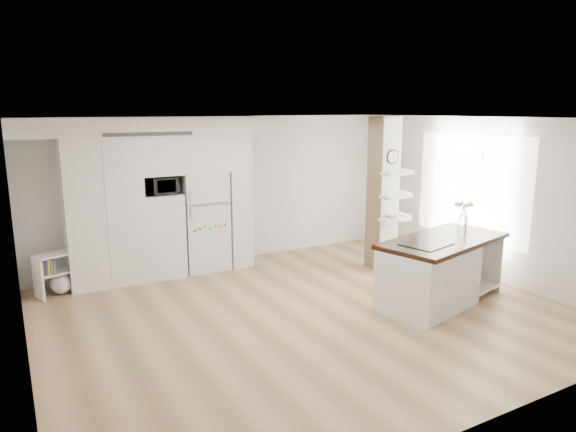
# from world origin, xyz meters

# --- Properties ---
(floor) EXTENTS (7.00, 6.00, 0.01)m
(floor) POSITION_xyz_m (0.00, 0.00, 0.00)
(floor) COLOR tan
(floor) RESTS_ON ground
(room) EXTENTS (7.04, 6.04, 2.72)m
(room) POSITION_xyz_m (0.00, 0.00, 1.86)
(room) COLOR white
(room) RESTS_ON ground
(cabinet_wall) EXTENTS (4.00, 0.71, 2.70)m
(cabinet_wall) POSITION_xyz_m (-1.45, 2.67, 1.51)
(cabinet_wall) COLOR white
(cabinet_wall) RESTS_ON floor
(refrigerator) EXTENTS (0.78, 0.69, 1.75)m
(refrigerator) POSITION_xyz_m (-0.53, 2.68, 0.88)
(refrigerator) COLOR white
(refrigerator) RESTS_ON floor
(column) EXTENTS (0.69, 0.90, 2.70)m
(column) POSITION_xyz_m (2.38, 1.13, 1.35)
(column) COLOR silver
(column) RESTS_ON floor
(window) EXTENTS (0.00, 2.40, 2.40)m
(window) POSITION_xyz_m (3.48, 0.30, 1.50)
(window) COLOR white
(window) RESTS_ON room
(pendant_light) EXTENTS (0.12, 0.12, 0.10)m
(pendant_light) POSITION_xyz_m (1.70, 0.15, 2.12)
(pendant_light) COLOR white
(pendant_light) RESTS_ON room
(kitchen_island) EXTENTS (2.32, 1.51, 1.53)m
(kitchen_island) POSITION_xyz_m (1.77, -0.62, 0.50)
(kitchen_island) COLOR white
(kitchen_island) RESTS_ON floor
(bookshelf) EXTENTS (0.63, 0.49, 0.66)m
(bookshelf) POSITION_xyz_m (-2.98, 2.51, 0.29)
(bookshelf) COLOR white
(bookshelf) RESTS_ON floor
(floor_plant_a) EXTENTS (0.30, 0.26, 0.49)m
(floor_plant_a) POSITION_xyz_m (2.68, 0.35, 0.24)
(floor_plant_a) COLOR #366F2C
(floor_plant_a) RESTS_ON floor
(floor_plant_b) EXTENTS (0.31, 0.31, 0.45)m
(floor_plant_b) POSITION_xyz_m (3.00, 1.41, 0.23)
(floor_plant_b) COLOR #366F2C
(floor_plant_b) RESTS_ON floor
(microwave) EXTENTS (0.54, 0.37, 0.30)m
(microwave) POSITION_xyz_m (-1.27, 2.62, 1.57)
(microwave) COLOR #2D2D2D
(microwave) RESTS_ON cabinet_wall
(shelf_plant) EXTENTS (0.27, 0.23, 0.30)m
(shelf_plant) POSITION_xyz_m (2.63, 1.30, 1.52)
(shelf_plant) COLOR #366F2C
(shelf_plant) RESTS_ON column
(decor_bowl) EXTENTS (0.22, 0.22, 0.05)m
(decor_bowl) POSITION_xyz_m (2.30, 0.90, 1.00)
(decor_bowl) COLOR white
(decor_bowl) RESTS_ON column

